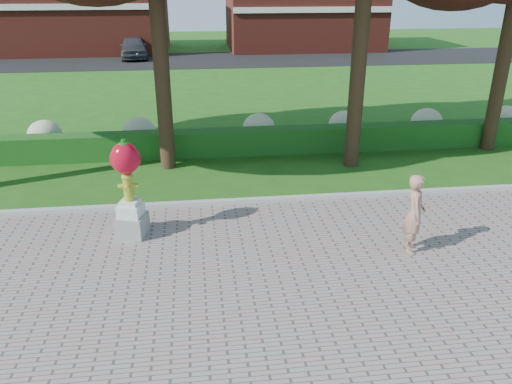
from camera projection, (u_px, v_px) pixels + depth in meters
ground at (261, 267)px, 9.76m from camera, size 100.00×100.00×0.00m
curb at (245, 202)px, 12.47m from camera, size 40.00×0.18×0.15m
lawn_hedge at (232, 142)px, 16.00m from camera, size 24.00×0.70×0.80m
hydrangea_row at (246, 128)px, 16.92m from camera, size 20.10×1.10×0.99m
street at (208, 60)px, 35.33m from camera, size 50.00×8.00×0.02m
building_left at (73, 4)px, 38.30m from camera, size 14.00×8.00×7.00m
building_right at (303, 7)px, 40.48m from camera, size 12.00×8.00×6.40m
hydrant_sculpture at (128, 186)px, 10.46m from camera, size 0.72×0.72×2.17m
woman at (415, 214)px, 9.97m from camera, size 0.57×0.70×1.66m
parked_car at (134, 47)px, 35.69m from camera, size 2.34×4.75×1.56m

